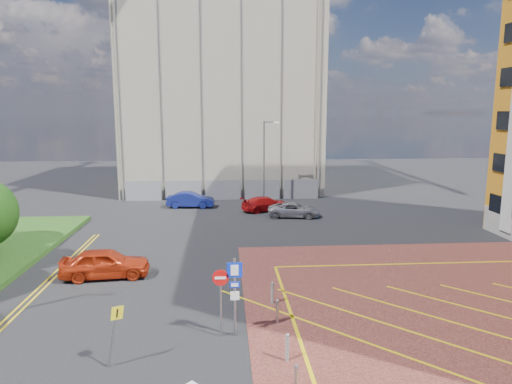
{
  "coord_description": "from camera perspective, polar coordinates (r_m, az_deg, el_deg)",
  "views": [
    {
      "loc": [
        0.15,
        -15.85,
        8.72
      ],
      "look_at": [
        1.61,
        4.98,
        5.1
      ],
      "focal_mm": 32.0,
      "sensor_mm": 36.0,
      "label": 1
    }
  ],
  "objects": [
    {
      "name": "ground",
      "position": [
        18.08,
        -4.22,
        -19.01
      ],
      "size": [
        140.0,
        140.0,
        0.0
      ],
      "primitive_type": "plane",
      "color": "black",
      "rests_on": "ground"
    },
    {
      "name": "lamp_back",
      "position": [
        44.24,
        1.11,
        4.18
      ],
      "size": [
        1.53,
        0.16,
        8.0
      ],
      "color": "#9EA0A8",
      "rests_on": "ground"
    },
    {
      "name": "sign_cluster",
      "position": [
        18.14,
        -3.33,
        -12.07
      ],
      "size": [
        1.17,
        0.12,
        3.2
      ],
      "color": "#9EA0A8",
      "rests_on": "ground"
    },
    {
      "name": "warning_sign",
      "position": [
        17.02,
        -17.32,
        -15.98
      ],
      "size": [
        0.66,
        0.4,
        2.25
      ],
      "color": "#9EA0A8",
      "rests_on": "ground"
    },
    {
      "name": "bollard_row",
      "position": [
        16.54,
        4.26,
        -20.1
      ],
      "size": [
        0.14,
        11.14,
        0.9
      ],
      "color": "#9EA0A8",
      "rests_on": "forecourt"
    },
    {
      "name": "construction_building",
      "position": [
        55.89,
        -4.26,
        12.15
      ],
      "size": [
        21.2,
        19.2,
        22.0
      ],
      "primitive_type": "cube",
      "color": "#A79F89",
      "rests_on": "ground"
    },
    {
      "name": "construction_fence",
      "position": [
        46.5,
        -2.91,
        0.27
      ],
      "size": [
        21.6,
        0.06,
        2.0
      ],
      "primitive_type": "cube",
      "color": "gray",
      "rests_on": "ground"
    },
    {
      "name": "car_red_left",
      "position": [
        25.99,
        -18.32,
        -8.44
      ],
      "size": [
        4.79,
        2.32,
        1.58
      ],
      "primitive_type": "imported",
      "rotation": [
        0.0,
        0.0,
        1.67
      ],
      "color": "#B92C0F",
      "rests_on": "ground"
    },
    {
      "name": "car_blue_back",
      "position": [
        43.06,
        -8.18,
        -0.97
      ],
      "size": [
        4.49,
        1.89,
        1.44
      ],
      "primitive_type": "imported",
      "rotation": [
        0.0,
        0.0,
        1.49
      ],
      "color": "navy",
      "rests_on": "ground"
    },
    {
      "name": "car_red_back",
      "position": [
        41.09,
        1.26,
        -1.49
      ],
      "size": [
        4.85,
        3.24,
        1.31
      ],
      "primitive_type": "imported",
      "rotation": [
        0.0,
        0.0,
        1.92
      ],
      "color": "#B00F10",
      "rests_on": "ground"
    },
    {
      "name": "car_silver_back",
      "position": [
        38.85,
        4.73,
        -2.25
      ],
      "size": [
        4.63,
        2.64,
        1.22
      ],
      "primitive_type": "imported",
      "rotation": [
        0.0,
        0.0,
        1.42
      ],
      "color": "#9F9EA4",
      "rests_on": "ground"
    }
  ]
}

